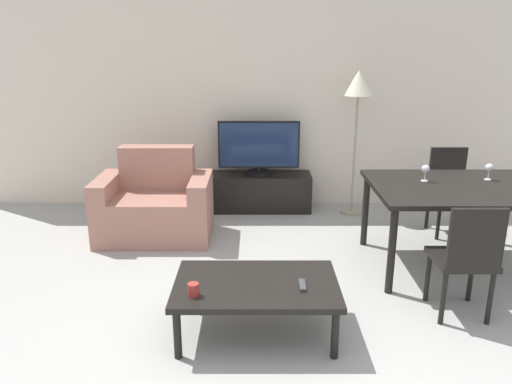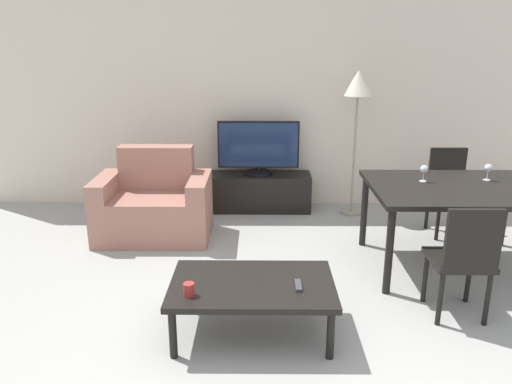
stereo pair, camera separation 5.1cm
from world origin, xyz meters
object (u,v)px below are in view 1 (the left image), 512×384
(coffee_table, at_px, (254,288))
(cup_white_near, at_px, (192,290))
(dining_table, at_px, (457,193))
(floor_lamp, at_px, (356,91))
(dining_chair_far, at_px, (447,186))
(wine_glass_left, at_px, (487,168))
(wine_glass_center, at_px, (423,170))
(remote_primary, at_px, (301,285))
(armchair, at_px, (153,206))
(dining_chair_near, at_px, (465,255))
(tv, at_px, (257,148))
(tv_stand, at_px, (257,192))

(coffee_table, xyz_separation_m, cup_white_near, (-0.39, -0.18, 0.08))
(dining_table, bearing_deg, floor_lamp, 113.67)
(dining_chair_far, height_order, wine_glass_left, wine_glass_left)
(coffee_table, distance_m, wine_glass_center, 1.92)
(remote_primary, relative_size, wine_glass_left, 1.03)
(remote_primary, bearing_deg, cup_white_near, -170.18)
(armchair, distance_m, dining_chair_near, 2.90)
(cup_white_near, distance_m, wine_glass_left, 2.80)
(wine_glass_left, bearing_deg, remote_primary, -143.58)
(remote_primary, bearing_deg, armchair, 126.05)
(floor_lamp, distance_m, cup_white_near, 3.15)
(tv, bearing_deg, remote_primary, -84.13)
(tv, xyz_separation_m, floor_lamp, (1.06, -0.12, 0.64))
(dining_table, bearing_deg, coffee_table, -148.81)
(armchair, bearing_deg, tv_stand, 38.54)
(remote_primary, distance_m, wine_glass_left, 2.17)
(dining_chair_near, relative_size, remote_primary, 5.72)
(armchair, distance_m, tv, 1.38)
(wine_glass_left, height_order, wine_glass_center, same)
(dining_chair_far, relative_size, floor_lamp, 0.54)
(dining_table, height_order, wine_glass_center, wine_glass_center)
(floor_lamp, distance_m, remote_primary, 2.79)
(dining_table, bearing_deg, remote_primary, -142.19)
(wine_glass_center, bearing_deg, coffee_table, -141.28)
(wine_glass_center, bearing_deg, dining_chair_near, -89.86)
(coffee_table, height_order, dining_chair_far, dining_chair_far)
(floor_lamp, relative_size, wine_glass_left, 10.90)
(tv_stand, distance_m, dining_table, 2.31)
(armchair, relative_size, dining_chair_far, 1.29)
(coffee_table, distance_m, cup_white_near, 0.44)
(tv, height_order, cup_white_near, tv)
(armchair, height_order, dining_chair_far, armchair)
(dining_chair_near, height_order, floor_lamp, floor_lamp)
(dining_chair_near, height_order, wine_glass_center, wine_glass_center)
(coffee_table, bearing_deg, floor_lamp, 65.86)
(floor_lamp, bearing_deg, tv_stand, 173.31)
(tv_stand, height_order, remote_primary, tv_stand)
(floor_lamp, xyz_separation_m, remote_primary, (-0.79, -2.49, -0.99))
(tv, xyz_separation_m, wine_glass_center, (1.42, -1.39, 0.11))
(dining_chair_far, height_order, cup_white_near, dining_chair_far)
(armchair, bearing_deg, tv, 38.46)
(tv_stand, height_order, coffee_table, tv_stand)
(tv_stand, distance_m, dining_chair_far, 2.06)
(armchair, relative_size, tv, 1.20)
(remote_primary, bearing_deg, coffee_table, 168.88)
(dining_table, relative_size, dining_chair_near, 1.69)
(dining_chair_far, bearing_deg, tv, 160.64)
(dining_chair_far, distance_m, floor_lamp, 1.36)
(wine_glass_left, xyz_separation_m, wine_glass_center, (-0.56, -0.04, 0.00))
(dining_chair_far, height_order, remote_primary, dining_chair_far)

